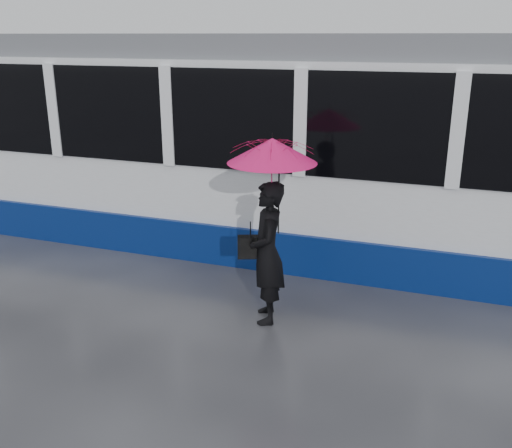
% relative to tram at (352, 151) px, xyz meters
% --- Properties ---
extents(ground, '(90.00, 90.00, 0.00)m').
position_rel_tram_xyz_m(ground, '(-1.39, -2.50, -1.64)').
color(ground, '#27272C').
rests_on(ground, ground).
extents(rails, '(34.00, 1.51, 0.02)m').
position_rel_tram_xyz_m(rails, '(-1.39, -0.00, -1.63)').
color(rails, '#3F3D38').
rests_on(rails, ground).
extents(tram, '(26.00, 2.56, 3.35)m').
position_rel_tram_xyz_m(tram, '(0.00, 0.00, 0.00)').
color(tram, white).
rests_on(tram, ground).
extents(woman, '(0.62, 0.74, 1.74)m').
position_rel_tram_xyz_m(woman, '(-0.48, -2.65, -0.77)').
color(woman, black).
rests_on(woman, ground).
extents(umbrella, '(1.32, 1.32, 1.17)m').
position_rel_tram_xyz_m(umbrella, '(-0.43, -2.65, 0.27)').
color(umbrella, '#F1148F').
rests_on(umbrella, ground).
extents(handbag, '(0.34, 0.24, 0.45)m').
position_rel_tram_xyz_m(handbag, '(-0.70, -2.63, -0.73)').
color(handbag, black).
rests_on(handbag, ground).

